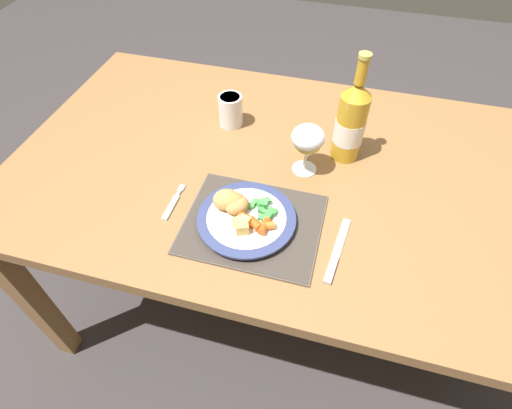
{
  "coord_description": "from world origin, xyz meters",
  "views": [
    {
      "loc": [
        0.13,
        -0.8,
        1.49
      ],
      "look_at": [
        -0.03,
        -0.19,
        0.78
      ],
      "focal_mm": 28.0,
      "sensor_mm": 36.0,
      "label": 1
    }
  ],
  "objects_px": {
    "wine_glass": "(308,139)",
    "bottle": "(351,122)",
    "dining_table": "(285,187)",
    "fork": "(173,204)",
    "table_knife": "(336,255)",
    "drinking_cup": "(231,110)",
    "dinner_plate": "(246,219)"
  },
  "relations": [
    {
      "from": "wine_glass",
      "to": "bottle",
      "type": "relative_size",
      "value": 0.47
    },
    {
      "from": "dining_table",
      "to": "fork",
      "type": "relative_size",
      "value": 12.44
    },
    {
      "from": "fork",
      "to": "wine_glass",
      "type": "height_order",
      "value": "wine_glass"
    },
    {
      "from": "wine_glass",
      "to": "bottle",
      "type": "xyz_separation_m",
      "value": [
        0.1,
        0.09,
        0.01
      ]
    },
    {
      "from": "table_knife",
      "to": "drinking_cup",
      "type": "relative_size",
      "value": 2.0
    },
    {
      "from": "dinner_plate",
      "to": "fork",
      "type": "height_order",
      "value": "dinner_plate"
    },
    {
      "from": "wine_glass",
      "to": "bottle",
      "type": "bearing_deg",
      "value": 41.64
    },
    {
      "from": "dinner_plate",
      "to": "bottle",
      "type": "height_order",
      "value": "bottle"
    },
    {
      "from": "dinner_plate",
      "to": "table_knife",
      "type": "xyz_separation_m",
      "value": [
        0.22,
        -0.04,
        -0.01
      ]
    },
    {
      "from": "table_knife",
      "to": "drinking_cup",
      "type": "height_order",
      "value": "drinking_cup"
    },
    {
      "from": "fork",
      "to": "drinking_cup",
      "type": "bearing_deg",
      "value": 83.48
    },
    {
      "from": "fork",
      "to": "dinner_plate",
      "type": "bearing_deg",
      "value": -2.66
    },
    {
      "from": "fork",
      "to": "wine_glass",
      "type": "relative_size",
      "value": 0.87
    },
    {
      "from": "dining_table",
      "to": "fork",
      "type": "distance_m",
      "value": 0.34
    },
    {
      "from": "wine_glass",
      "to": "drinking_cup",
      "type": "relative_size",
      "value": 1.48
    },
    {
      "from": "drinking_cup",
      "to": "table_knife",
      "type": "bearing_deg",
      "value": -47.2
    },
    {
      "from": "dinner_plate",
      "to": "wine_glass",
      "type": "relative_size",
      "value": 1.67
    },
    {
      "from": "dinner_plate",
      "to": "bottle",
      "type": "distance_m",
      "value": 0.38
    },
    {
      "from": "drinking_cup",
      "to": "dining_table",
      "type": "bearing_deg",
      "value": -34.94
    },
    {
      "from": "dining_table",
      "to": "drinking_cup",
      "type": "distance_m",
      "value": 0.28
    },
    {
      "from": "dinner_plate",
      "to": "fork",
      "type": "bearing_deg",
      "value": 177.34
    },
    {
      "from": "dining_table",
      "to": "wine_glass",
      "type": "distance_m",
      "value": 0.19
    },
    {
      "from": "fork",
      "to": "drinking_cup",
      "type": "relative_size",
      "value": 1.28
    },
    {
      "from": "table_knife",
      "to": "wine_glass",
      "type": "xyz_separation_m",
      "value": [
        -0.12,
        0.26,
        0.1
      ]
    },
    {
      "from": "fork",
      "to": "table_knife",
      "type": "distance_m",
      "value": 0.42
    },
    {
      "from": "dinner_plate",
      "to": "bottle",
      "type": "xyz_separation_m",
      "value": [
        0.2,
        0.31,
        0.09
      ]
    },
    {
      "from": "dinner_plate",
      "to": "table_knife",
      "type": "height_order",
      "value": "dinner_plate"
    },
    {
      "from": "fork",
      "to": "wine_glass",
      "type": "bearing_deg",
      "value": 36.47
    },
    {
      "from": "dinner_plate",
      "to": "drinking_cup",
      "type": "xyz_separation_m",
      "value": [
        -0.15,
        0.37,
        0.03
      ]
    },
    {
      "from": "dining_table",
      "to": "bottle",
      "type": "xyz_separation_m",
      "value": [
        0.15,
        0.09,
        0.19
      ]
    },
    {
      "from": "dining_table",
      "to": "dinner_plate",
      "type": "distance_m",
      "value": 0.25
    },
    {
      "from": "dinner_plate",
      "to": "bottle",
      "type": "bearing_deg",
      "value": 57.99
    }
  ]
}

